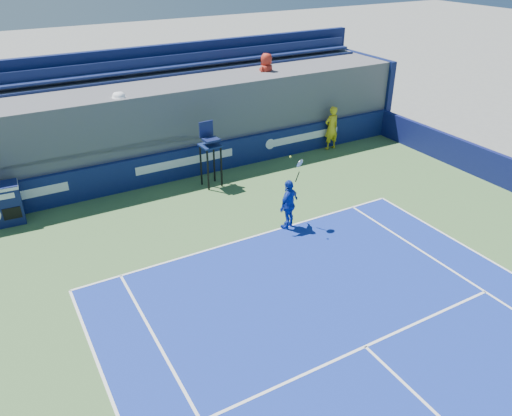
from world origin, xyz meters
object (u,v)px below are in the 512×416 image
umpire_chair (210,148)px  tennis_player (289,204)px  match_clock (0,204)px  ball_person (331,128)px

umpire_chair → tennis_player: 4.25m
tennis_player → umpire_chair: bearing=101.4°
umpire_chair → tennis_player: (0.83, -4.11, -0.67)m
umpire_chair → tennis_player: tennis_player is taller
match_clock → ball_person: bearing=0.6°
ball_person → umpire_chair: size_ratio=0.78×
match_clock → umpire_chair: 7.25m
match_clock → tennis_player: tennis_player is taller
match_clock → umpire_chair: umpire_chair is taller
tennis_player → match_clock: bearing=149.1°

